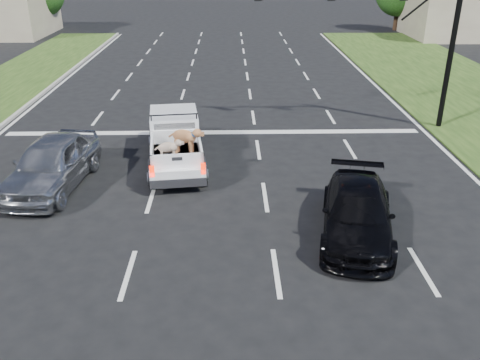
{
  "coord_description": "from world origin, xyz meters",
  "views": [
    {
      "loc": [
        0.68,
        -9.96,
        7.02
      ],
      "look_at": [
        0.93,
        2.0,
        1.5
      ],
      "focal_mm": 38.0,
      "sensor_mm": 36.0,
      "label": 1
    }
  ],
  "objects_px": {
    "traffic_signal": "(397,11)",
    "black_coupe": "(357,213)",
    "silver_sedan": "(52,163)",
    "pickup_truck": "(176,141)"
  },
  "relations": [
    {
      "from": "traffic_signal",
      "to": "pickup_truck",
      "type": "bearing_deg",
      "value": -155.72
    },
    {
      "from": "traffic_signal",
      "to": "silver_sedan",
      "type": "bearing_deg",
      "value": -155.26
    },
    {
      "from": "pickup_truck",
      "to": "silver_sedan",
      "type": "height_order",
      "value": "pickup_truck"
    },
    {
      "from": "pickup_truck",
      "to": "black_coupe",
      "type": "height_order",
      "value": "pickup_truck"
    },
    {
      "from": "traffic_signal",
      "to": "black_coupe",
      "type": "distance_m",
      "value": 10.2
    },
    {
      "from": "black_coupe",
      "to": "pickup_truck",
      "type": "bearing_deg",
      "value": 148.1
    },
    {
      "from": "traffic_signal",
      "to": "pickup_truck",
      "type": "distance_m",
      "value": 10.01
    },
    {
      "from": "pickup_truck",
      "to": "black_coupe",
      "type": "relative_size",
      "value": 1.13
    },
    {
      "from": "pickup_truck",
      "to": "silver_sedan",
      "type": "distance_m",
      "value": 4.14
    },
    {
      "from": "silver_sedan",
      "to": "black_coupe",
      "type": "xyz_separation_m",
      "value": [
        8.95,
        -3.2,
        -0.16
      ]
    }
  ]
}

